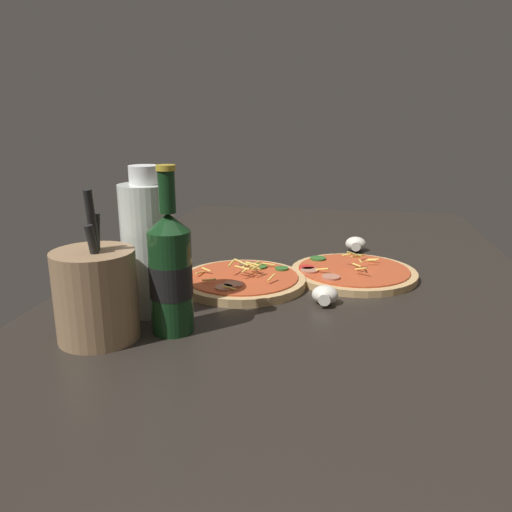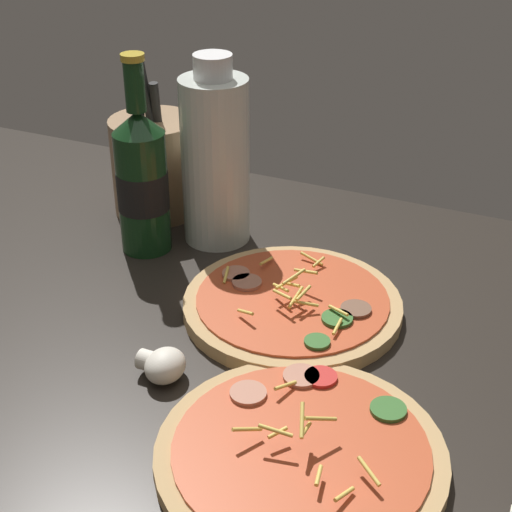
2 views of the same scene
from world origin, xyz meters
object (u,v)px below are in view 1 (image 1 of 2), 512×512
Objects in this scene: mushroom_left at (356,244)px; pizza_far at (242,280)px; pizza_near at (353,273)px; beer_bottle at (171,272)px; utensil_crock at (96,294)px; oil_bottle at (148,247)px; mushroom_right at (325,295)px.

pizza_far is at bearing 143.36° from mushroom_left.
pizza_far is (-9.29, 21.21, 0.12)cm from pizza_near.
utensil_crock is (-4.21, 9.97, -2.64)cm from beer_bottle.
utensil_crock is at bearing 148.99° from pizza_far.
utensil_crock reaches higher than pizza_near.
pizza_far is 37.03cm from mushroom_left.
beer_bottle is at bearing -138.58° from oil_bottle.
oil_bottle is at bearing 142.73° from mushroom_left.
oil_bottle is 4.69× the size of mushroom_left.
beer_bottle is at bearing 139.41° from pizza_near.
utensil_crock is (-36.21, 37.39, 6.03)cm from pizza_near.
utensil_crock is (-11.25, 3.76, -4.33)cm from oil_bottle.
pizza_far is at bearing -15.29° from beer_bottle.
mushroom_right is at bearing -73.75° from oil_bottle.
oil_bottle is (-15.67, 12.43, 10.25)cm from pizza_far.
oil_bottle reaches higher than mushroom_left.
oil_bottle is 31.33cm from mushroom_right.
pizza_near is 1.05× the size of oil_bottle.
mushroom_left is at bearing -2.47° from pizza_near.
oil_bottle is at bearing 126.57° from pizza_near.
mushroom_left is (20.41, -0.88, 0.90)cm from pizza_near.
oil_bottle is 57.79cm from mushroom_left.
utensil_crock is at bearing 112.88° from beer_bottle.
pizza_far is 22.47cm from oil_bottle.
pizza_far reaches higher than mushroom_left.
mushroom_right is (8.35, -28.64, -9.58)cm from oil_bottle.
mushroom_left reaches higher than mushroom_right.
pizza_far is 1.01× the size of oil_bottle.
mushroom_left is at bearing -37.27° from oil_bottle.
beer_bottle reaches higher than mushroom_right.
pizza_near is 20.45cm from mushroom_left.
mushroom_left is (29.70, -22.09, 0.77)cm from pizza_far.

